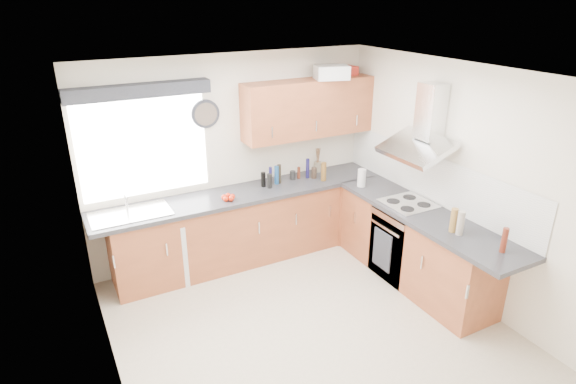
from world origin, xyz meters
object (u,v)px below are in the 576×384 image
upper_cabinets (309,108)px  washing_machine (165,250)px  oven (404,242)px  extractor_hood (423,129)px

upper_cabinets → washing_machine: (-1.95, -0.10, -1.42)m
upper_cabinets → washing_machine: size_ratio=2.25×
upper_cabinets → washing_machine: upper_cabinets is taller
oven → upper_cabinets: upper_cabinets is taller
oven → washing_machine: 2.78m
upper_cabinets → washing_machine: bearing=-176.9°
extractor_hood → upper_cabinets: 1.48m
oven → extractor_hood: extractor_hood is taller
oven → upper_cabinets: size_ratio=0.50×
extractor_hood → washing_machine: bearing=154.9°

